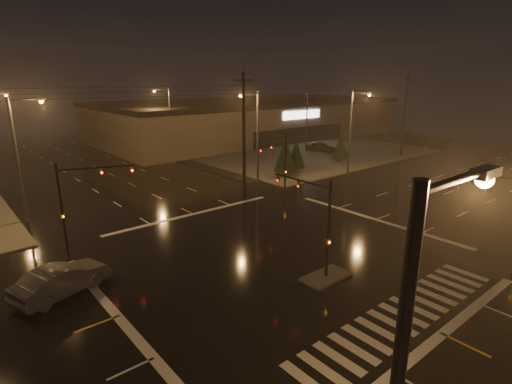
# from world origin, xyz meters

# --- Properties ---
(ground) EXTENTS (140.00, 140.00, 0.00)m
(ground) POSITION_xyz_m (0.00, 0.00, 0.00)
(ground) COLOR black
(ground) RESTS_ON ground
(sidewalk_ne) EXTENTS (36.00, 36.00, 0.12)m
(sidewalk_ne) POSITION_xyz_m (30.00, 30.00, 0.06)
(sidewalk_ne) COLOR #43403C
(sidewalk_ne) RESTS_ON ground
(median_island) EXTENTS (3.00, 1.60, 0.15)m
(median_island) POSITION_xyz_m (0.00, -4.00, 0.07)
(median_island) COLOR #43403C
(median_island) RESTS_ON ground
(crosswalk) EXTENTS (15.00, 2.60, 0.01)m
(crosswalk) POSITION_xyz_m (0.00, -9.00, 0.01)
(crosswalk) COLOR beige
(crosswalk) RESTS_ON ground
(stop_bar_near) EXTENTS (16.00, 0.50, 0.01)m
(stop_bar_near) POSITION_xyz_m (0.00, -11.00, 0.01)
(stop_bar_near) COLOR beige
(stop_bar_near) RESTS_ON ground
(stop_bar_far) EXTENTS (16.00, 0.50, 0.01)m
(stop_bar_far) POSITION_xyz_m (0.00, 11.00, 0.01)
(stop_bar_far) COLOR beige
(stop_bar_far) RESTS_ON ground
(parking_lot) EXTENTS (50.00, 24.00, 0.08)m
(parking_lot) POSITION_xyz_m (35.00, 28.00, 0.04)
(parking_lot) COLOR black
(parking_lot) RESTS_ON ground
(retail_building) EXTENTS (60.20, 28.30, 7.20)m
(retail_building) POSITION_xyz_m (35.00, 45.99, 3.84)
(retail_building) COLOR brown
(retail_building) RESTS_ON ground
(signal_mast_median) EXTENTS (0.25, 4.59, 6.00)m
(signal_mast_median) POSITION_xyz_m (0.00, -3.07, 3.75)
(signal_mast_median) COLOR black
(signal_mast_median) RESTS_ON ground
(signal_mast_ne) EXTENTS (4.84, 1.86, 6.00)m
(signal_mast_ne) POSITION_xyz_m (9.50, 10.14, 3.79)
(signal_mast_ne) COLOR black
(signal_mast_ne) RESTS_ON ground
(signal_mast_nw) EXTENTS (4.84, 1.86, 6.00)m
(signal_mast_nw) POSITION_xyz_m (-9.50, 10.14, 3.79)
(signal_mast_nw) COLOR black
(signal_mast_nw) RESTS_ON ground
(signal_mast_se) EXTENTS (1.55, 3.87, 6.00)m
(signal_mast_se) POSITION_xyz_m (10.23, -9.75, 3.71)
(signal_mast_se) COLOR black
(signal_mast_se) RESTS_ON ground
(streetlight_1) EXTENTS (2.77, 0.32, 10.00)m
(streetlight_1) POSITION_xyz_m (-11.18, 18.00, 5.80)
(streetlight_1) COLOR #38383A
(streetlight_1) RESTS_ON ground
(streetlight_3) EXTENTS (2.77, 0.32, 10.00)m
(streetlight_3) POSITION_xyz_m (11.18, 16.00, 5.80)
(streetlight_3) COLOR #38383A
(streetlight_3) RESTS_ON ground
(streetlight_4) EXTENTS (2.77, 0.32, 10.00)m
(streetlight_4) POSITION_xyz_m (11.18, 36.00, 5.80)
(streetlight_4) COLOR #38383A
(streetlight_4) RESTS_ON ground
(streetlight_6) EXTENTS (0.32, 2.77, 10.00)m
(streetlight_6) POSITION_xyz_m (22.00, 11.18, 5.80)
(streetlight_6) COLOR #38383A
(streetlight_6) RESTS_ON ground
(utility_pole_1) EXTENTS (2.20, 0.32, 12.00)m
(utility_pole_1) POSITION_xyz_m (8.00, 14.00, 6.13)
(utility_pole_1) COLOR black
(utility_pole_1) RESTS_ON ground
(utility_pole_2) EXTENTS (2.20, 0.32, 12.00)m
(utility_pole_2) POSITION_xyz_m (38.00, 14.00, 6.13)
(utility_pole_2) COLOR black
(utility_pole_2) RESTS_ON ground
(conifer_0) EXTENTS (2.66, 2.66, 4.86)m
(conifer_0) POSITION_xyz_m (15.68, 15.92, 2.78)
(conifer_0) COLOR black
(conifer_0) RESTS_ON ground
(conifer_1) EXTENTS (2.24, 2.24, 4.20)m
(conifer_1) POSITION_xyz_m (18.02, 16.37, 2.45)
(conifer_1) COLOR black
(conifer_1) RESTS_ON ground
(conifer_2) EXTENTS (2.06, 2.06, 3.92)m
(conifer_2) POSITION_xyz_m (27.39, 16.97, 2.31)
(conifer_2) COLOR black
(conifer_2) RESTS_ON ground
(car_parked) EXTENTS (2.96, 5.13, 1.64)m
(car_parked) POSITION_xyz_m (31.52, 24.10, 0.82)
(car_parked) COLOR black
(car_parked) RESTS_ON ground
(car_crossing) EXTENTS (5.42, 3.35, 1.69)m
(car_crossing) POSITION_xyz_m (-12.44, 4.00, 0.84)
(car_crossing) COLOR #5D5D65
(car_crossing) RESTS_ON ground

